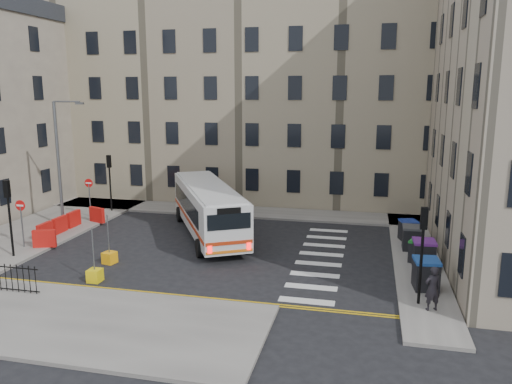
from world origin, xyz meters
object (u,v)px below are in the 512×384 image
at_px(wheelie_bin_c, 419,251).
at_px(bollard_yellow, 110,258).
at_px(wheelie_bin_a, 426,274).
at_px(wheelie_bin_e, 408,230).
at_px(streetlamp, 58,162).
at_px(pedestrian, 432,288).
at_px(bus, 208,207).
at_px(wheelie_bin_b, 424,253).
at_px(bollard_chevron, 95,275).
at_px(wheelie_bin_d, 412,238).

height_order(wheelie_bin_c, bollard_yellow, wheelie_bin_c).
xyz_separation_m(wheelie_bin_a, wheelie_bin_e, (-0.25, 7.41, -0.08)).
height_order(streetlamp, pedestrian, streetlamp).
bearing_deg(wheelie_bin_a, wheelie_bin_c, 83.78).
distance_m(bus, wheelie_bin_b, 12.90).
height_order(streetlamp, bus, streetlamp).
bearing_deg(pedestrian, wheelie_bin_c, -112.89).
bearing_deg(wheelie_bin_b, bollard_chevron, -163.51).
bearing_deg(bus, bollard_yellow, -148.47).
bearing_deg(streetlamp, wheelie_bin_a, -14.64).
xyz_separation_m(streetlamp, wheelie_bin_e, (21.78, 1.65, -3.58)).
height_order(streetlamp, bollard_chevron, streetlamp).
distance_m(streetlamp, wheelie_bin_a, 23.03).
height_order(wheelie_bin_e, pedestrian, pedestrian).
xyz_separation_m(streetlamp, wheelie_bin_c, (22.06, -2.09, -3.60)).
bearing_deg(pedestrian, wheelie_bin_d, -111.26).
xyz_separation_m(wheelie_bin_c, bollard_chevron, (-15.05, -5.91, -0.43)).
bearing_deg(pedestrian, wheelie_bin_a, -112.34).
xyz_separation_m(streetlamp, wheelie_bin_b, (22.21, -2.83, -3.50)).
xyz_separation_m(bus, wheelie_bin_d, (12.06, -0.59, -0.96)).
bearing_deg(wheelie_bin_c, wheelie_bin_b, -59.12).
height_order(wheelie_bin_a, wheelie_bin_e, wheelie_bin_a).
xyz_separation_m(wheelie_bin_d, bollard_yellow, (-15.45, -5.48, -0.52)).
height_order(wheelie_bin_a, wheelie_bin_b, wheelie_bin_b).
bearing_deg(pedestrian, wheelie_bin_b, -114.48).
bearing_deg(wheelie_bin_a, streetlamp, 159.69).
distance_m(wheelie_bin_b, wheelie_bin_e, 4.51).
xyz_separation_m(bus, wheelie_bin_a, (12.24, -6.29, -0.94)).
distance_m(bollard_yellow, bollard_chevron, 2.54).
distance_m(wheelie_bin_a, bollard_yellow, 15.64).
height_order(wheelie_bin_d, wheelie_bin_e, wheelie_bin_d).
relative_size(wheelie_bin_a, pedestrian, 0.74).
bearing_deg(bollard_chevron, streetlamp, 131.22).
xyz_separation_m(wheelie_bin_b, bollard_chevron, (-15.20, -5.17, -0.54)).
bearing_deg(wheelie_bin_b, wheelie_bin_e, 93.18).
height_order(streetlamp, wheelie_bin_e, streetlamp).
height_order(wheelie_bin_b, wheelie_bin_e, wheelie_bin_b).
relative_size(wheelie_bin_a, bollard_chevron, 2.27).
distance_m(streetlamp, wheelie_bin_c, 22.45).
bearing_deg(wheelie_bin_d, wheelie_bin_b, -82.59).
bearing_deg(wheelie_bin_d, wheelie_bin_c, -83.88).
relative_size(wheelie_bin_b, wheelie_bin_c, 1.06).
xyz_separation_m(wheelie_bin_a, bollard_chevron, (-15.02, -2.25, -0.54)).
distance_m(wheelie_bin_b, bollard_yellow, 16.05).
bearing_deg(bollard_chevron, wheelie_bin_c, 21.42).
distance_m(streetlamp, bollard_chevron, 11.38).
height_order(wheelie_bin_a, bollard_chevron, wheelie_bin_a).
bearing_deg(bollard_chevron, wheelie_bin_a, 8.51).
xyz_separation_m(wheelie_bin_b, wheelie_bin_c, (-0.14, 0.74, -0.11)).
bearing_deg(pedestrian, streetlamp, -42.75).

